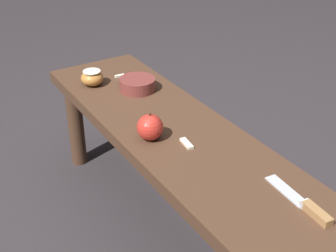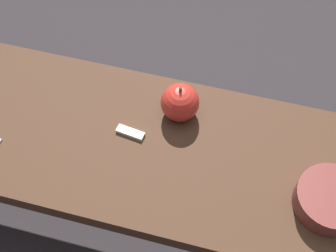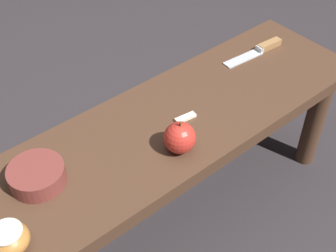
{
  "view_description": "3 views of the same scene",
  "coord_description": "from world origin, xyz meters",
  "px_view_note": "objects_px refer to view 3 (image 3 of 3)",
  "views": [
    {
      "loc": [
        -1.02,
        0.66,
        1.12
      ],
      "look_at": [
        -0.01,
        0.03,
        0.44
      ],
      "focal_mm": 50.0,
      "sensor_mm": 36.0,
      "label": 1
    },
    {
      "loc": [
        0.11,
        -0.43,
        1.21
      ],
      "look_at": [
        -0.01,
        0.03,
        0.44
      ],
      "focal_mm": 50.0,
      "sensor_mm": 36.0,
      "label": 2
    },
    {
      "loc": [
        0.52,
        0.67,
        1.21
      ],
      "look_at": [
        -0.01,
        0.03,
        0.44
      ],
      "focal_mm": 50.0,
      "sensor_mm": 36.0,
      "label": 3
    }
  ],
  "objects_px": {
    "wooden_bench": "(157,149)",
    "knife": "(261,49)",
    "apple_whole": "(181,137)",
    "bowl": "(37,175)",
    "apple_cut": "(9,239)"
  },
  "relations": [
    {
      "from": "wooden_bench",
      "to": "apple_whole",
      "type": "xyz_separation_m",
      "value": [
        -0.0,
        0.09,
        0.11
      ]
    },
    {
      "from": "apple_whole",
      "to": "wooden_bench",
      "type": "bearing_deg",
      "value": -87.72
    },
    {
      "from": "wooden_bench",
      "to": "knife",
      "type": "bearing_deg",
      "value": -171.89
    },
    {
      "from": "apple_whole",
      "to": "bowl",
      "type": "relative_size",
      "value": 0.69
    },
    {
      "from": "wooden_bench",
      "to": "knife",
      "type": "relative_size",
      "value": 5.87
    },
    {
      "from": "knife",
      "to": "apple_cut",
      "type": "relative_size",
      "value": 2.64
    },
    {
      "from": "knife",
      "to": "apple_whole",
      "type": "height_order",
      "value": "apple_whole"
    },
    {
      "from": "apple_cut",
      "to": "bowl",
      "type": "height_order",
      "value": "apple_cut"
    },
    {
      "from": "knife",
      "to": "apple_whole",
      "type": "bearing_deg",
      "value": 23.46
    },
    {
      "from": "knife",
      "to": "apple_whole",
      "type": "distance_m",
      "value": 0.49
    },
    {
      "from": "knife",
      "to": "apple_cut",
      "type": "xyz_separation_m",
      "value": [
        0.9,
        0.15,
        0.02
      ]
    },
    {
      "from": "wooden_bench",
      "to": "apple_cut",
      "type": "bearing_deg",
      "value": 10.62
    },
    {
      "from": "knife",
      "to": "apple_cut",
      "type": "height_order",
      "value": "apple_cut"
    },
    {
      "from": "wooden_bench",
      "to": "apple_whole",
      "type": "height_order",
      "value": "apple_whole"
    },
    {
      "from": "apple_whole",
      "to": "apple_cut",
      "type": "xyz_separation_m",
      "value": [
        0.44,
        -0.01,
        -0.01
      ]
    }
  ]
}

